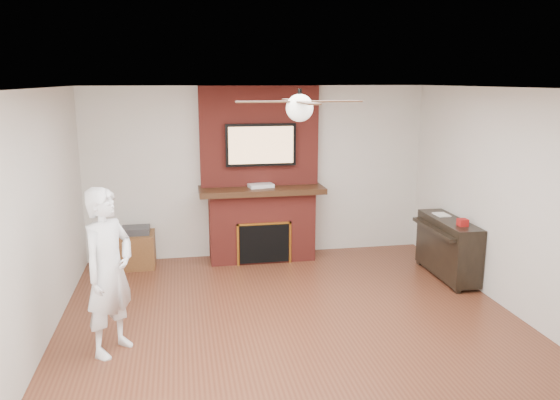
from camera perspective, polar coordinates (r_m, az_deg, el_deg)
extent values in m
cube|color=#502717|center=(5.87, 1.87, -14.62)|extent=(5.36, 5.86, 0.18)
cube|color=white|center=(5.23, 2.08, 12.55)|extent=(5.36, 5.86, 0.18)
cube|color=beige|center=(8.13, -2.35, 3.04)|extent=(5.36, 0.18, 2.50)
cube|color=beige|center=(2.86, 14.82, -15.76)|extent=(5.36, 0.18, 2.50)
cube|color=beige|center=(5.47, -25.61, -2.88)|extent=(0.18, 5.86, 2.50)
cube|color=beige|center=(6.46, 25.03, -0.63)|extent=(0.18, 5.86, 2.50)
cube|color=maroon|center=(7.96, -1.95, -2.69)|extent=(1.50, 0.50, 1.00)
cube|color=black|center=(7.81, -1.95, 1.08)|extent=(1.78, 0.64, 0.08)
cube|color=maroon|center=(7.87, -2.19, 6.69)|extent=(1.70, 0.20, 1.42)
cube|color=black|center=(7.77, -1.66, -4.56)|extent=(0.70, 0.06, 0.55)
cube|color=#BF8C2D|center=(7.69, -1.67, -2.51)|extent=(0.78, 0.02, 0.03)
cube|color=#BF8C2D|center=(7.72, -4.41, -4.71)|extent=(0.03, 0.02, 0.61)
cube|color=#BF8C2D|center=(7.83, 1.07, -4.43)|extent=(0.03, 0.02, 0.61)
cube|color=black|center=(7.74, -2.03, 5.78)|extent=(1.00, 0.07, 0.60)
cube|color=tan|center=(7.70, -1.98, 5.75)|extent=(0.92, 0.01, 0.52)
cylinder|color=black|center=(5.23, 2.07, 10.80)|extent=(0.04, 0.04, 0.14)
sphere|color=white|center=(5.23, 2.06, 9.59)|extent=(0.26, 0.26, 0.26)
cube|color=black|center=(5.31, 5.60, 10.23)|extent=(0.55, 0.11, 0.01)
cube|color=black|center=(5.55, 1.31, 10.38)|extent=(0.11, 0.55, 0.01)
cube|color=black|center=(5.17, -1.57, 10.22)|extent=(0.55, 0.11, 0.01)
cube|color=black|center=(4.91, 2.91, 10.09)|extent=(0.11, 0.55, 0.01)
imported|color=silver|center=(5.43, -17.45, -7.16)|extent=(0.67, 0.71, 1.62)
cube|color=brown|center=(7.96, -14.73, -5.07)|extent=(0.50, 0.50, 0.48)
cube|color=#2E2E31|center=(7.88, -14.84, -3.08)|extent=(0.38, 0.31, 0.10)
cube|color=black|center=(7.57, 17.14, -4.68)|extent=(0.37, 1.22, 0.75)
cube|color=black|center=(7.09, 18.16, -6.72)|extent=(0.06, 0.09, 0.65)
cube|color=black|center=(8.01, 14.49, -4.29)|extent=(0.06, 0.09, 0.65)
cube|color=black|center=(7.41, 15.86, -2.94)|extent=(0.15, 1.12, 0.05)
cube|color=silver|center=(7.68, 16.52, -1.47)|extent=(0.17, 0.23, 0.01)
cube|color=maroon|center=(7.19, 18.54, -2.23)|extent=(0.11, 0.11, 0.09)
cube|color=silver|center=(7.78, -2.01, 1.52)|extent=(0.38, 0.26, 0.05)
cylinder|color=#EE401C|center=(7.88, -2.26, -6.15)|extent=(0.07, 0.07, 0.13)
cylinder|color=#398E40|center=(7.94, -2.52, -6.12)|extent=(0.07, 0.07, 0.10)
cylinder|color=beige|center=(7.90, -1.66, -6.17)|extent=(0.08, 0.08, 0.11)
cylinder|color=teal|center=(8.00, 0.09, -6.01)|extent=(0.05, 0.05, 0.09)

